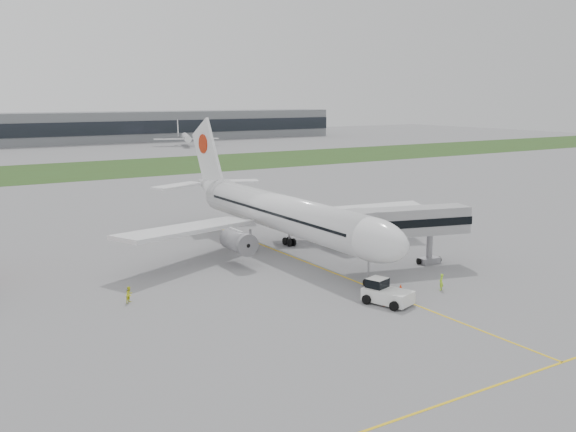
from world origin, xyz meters
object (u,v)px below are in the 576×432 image
jet_bridge (402,223)px  ground_crew_near (441,282)px  pushback_tug (385,292)px  airliner (278,211)px

jet_bridge → ground_crew_near: bearing=-90.8°
pushback_tug → jet_bridge: (11.03, 9.86, 4.59)m
airliner → jet_bridge: airliner is taller
pushback_tug → jet_bridge: jet_bridge is taller
ground_crew_near → jet_bridge: bearing=-137.5°
jet_bridge → ground_crew_near: (-2.70, -9.67, -4.81)m
jet_bridge → ground_crew_near: jet_bridge is taller
pushback_tug → jet_bridge: 15.49m
airliner → jet_bridge: size_ratio=3.17×
pushback_tug → ground_crew_near: pushback_tug is taller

